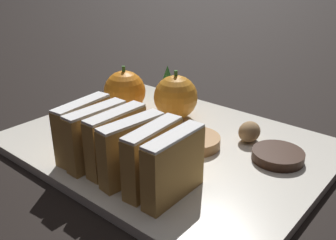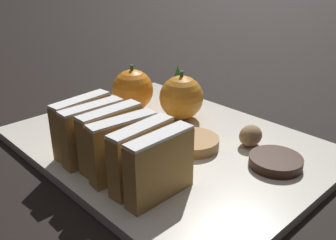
# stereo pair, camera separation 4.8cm
# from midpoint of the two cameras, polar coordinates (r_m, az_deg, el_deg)

# --- Properties ---
(ground_plane) EXTENTS (6.00, 6.00, 0.00)m
(ground_plane) POSITION_cam_midpoint_polar(r_m,az_deg,el_deg) (0.50, -2.77, -4.44)
(ground_plane) COLOR black
(serving_platter) EXTENTS (0.30, 0.40, 0.01)m
(serving_platter) POSITION_cam_midpoint_polar(r_m,az_deg,el_deg) (0.50, -2.78, -3.83)
(serving_platter) COLOR silver
(serving_platter) RESTS_ON ground_plane
(stollen_slice_front) EXTENTS (0.08, 0.02, 0.07)m
(stollen_slice_front) POSITION_cam_midpoint_polar(r_m,az_deg,el_deg) (0.37, -2.86, -7.19)
(stollen_slice_front) COLOR #B28442
(stollen_slice_front) RESTS_ON serving_platter
(stollen_slice_second) EXTENTS (0.08, 0.02, 0.07)m
(stollen_slice_second) POSITION_cam_midpoint_polar(r_m,az_deg,el_deg) (0.39, -5.88, -5.82)
(stollen_slice_second) COLOR #B28442
(stollen_slice_second) RESTS_ON serving_platter
(stollen_slice_third) EXTENTS (0.08, 0.03, 0.07)m
(stollen_slice_third) POSITION_cam_midpoint_polar(r_m,az_deg,el_deg) (0.40, -8.89, -4.68)
(stollen_slice_third) COLOR #B28442
(stollen_slice_third) RESTS_ON serving_platter
(stollen_slice_fourth) EXTENTS (0.08, 0.02, 0.07)m
(stollen_slice_fourth) POSITION_cam_midpoint_polar(r_m,az_deg,el_deg) (0.43, -10.88, -3.28)
(stollen_slice_fourth) COLOR #B28442
(stollen_slice_fourth) RESTS_ON serving_platter
(stollen_slice_fifth) EXTENTS (0.08, 0.02, 0.07)m
(stollen_slice_fifth) POSITION_cam_midpoint_polar(r_m,az_deg,el_deg) (0.44, -13.86, -2.51)
(stollen_slice_fifth) COLOR #B28442
(stollen_slice_fifth) RESTS_ON serving_platter
(stollen_slice_sixth) EXTENTS (0.08, 0.03, 0.07)m
(stollen_slice_sixth) POSITION_cam_midpoint_polar(r_m,az_deg,el_deg) (0.46, -15.68, -1.42)
(stollen_slice_sixth) COLOR #B28442
(stollen_slice_sixth) RESTS_ON serving_platter
(orange_near) EXTENTS (0.07, 0.07, 0.07)m
(orange_near) POSITION_cam_midpoint_polar(r_m,az_deg,el_deg) (0.56, -1.33, 3.45)
(orange_near) COLOR orange
(orange_near) RESTS_ON serving_platter
(orange_far) EXTENTS (0.06, 0.06, 0.07)m
(orange_far) POSITION_cam_midpoint_polar(r_m,az_deg,el_deg) (0.59, -8.97, 4.28)
(orange_far) COLOR orange
(orange_far) RESTS_ON serving_platter
(walnut) EXTENTS (0.03, 0.03, 0.03)m
(walnut) POSITION_cam_midpoint_polar(r_m,az_deg,el_deg) (0.50, 9.60, -1.83)
(walnut) COLOR #9E7A51
(walnut) RESTS_ON serving_platter
(chocolate_cookie) EXTENTS (0.06, 0.06, 0.01)m
(chocolate_cookie) POSITION_cam_midpoint_polar(r_m,az_deg,el_deg) (0.46, 13.54, -5.37)
(chocolate_cookie) COLOR black
(chocolate_cookie) RESTS_ON serving_platter
(gingerbread_cookie) EXTENTS (0.07, 0.07, 0.01)m
(gingerbread_cookie) POSITION_cam_midpoint_polar(r_m,az_deg,el_deg) (0.48, 1.22, -3.32)
(gingerbread_cookie) COLOR #A3703D
(gingerbread_cookie) RESTS_ON serving_platter
(evergreen_sprig) EXTENTS (0.04, 0.04, 0.06)m
(evergreen_sprig) POSITION_cam_midpoint_polar(r_m,az_deg,el_deg) (0.63, -2.29, 5.67)
(evergreen_sprig) COLOR #2D7538
(evergreen_sprig) RESTS_ON serving_platter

